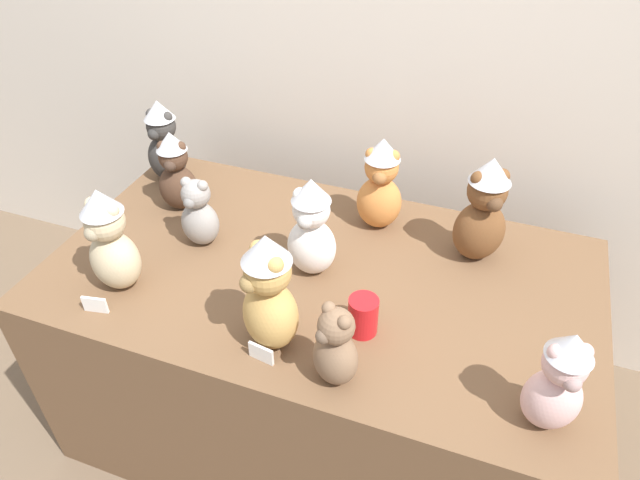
# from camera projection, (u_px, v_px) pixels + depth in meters

# --- Properties ---
(ground_plane) EXTENTS (10.00, 10.00, 0.00)m
(ground_plane) POSITION_uv_depth(u_px,v_px,m) (295.00, 478.00, 1.99)
(ground_plane) COLOR brown
(wall_back) EXTENTS (7.00, 0.08, 2.60)m
(wall_back) POSITION_uv_depth(u_px,v_px,m) (393.00, 14.00, 1.89)
(wall_back) COLOR silver
(wall_back) RESTS_ON ground_plane
(display_table) EXTENTS (1.63, 0.92, 0.75)m
(display_table) POSITION_uv_depth(u_px,v_px,m) (320.00, 354.00, 1.94)
(display_table) COLOR brown
(display_table) RESTS_ON ground_plane
(teddy_bear_honey) EXTENTS (0.21, 0.20, 0.35)m
(teddy_bear_honey) POSITION_uv_depth(u_px,v_px,m) (269.00, 294.00, 1.39)
(teddy_bear_honey) COLOR tan
(teddy_bear_honey) RESTS_ON display_table
(teddy_bear_charcoal) EXTENTS (0.15, 0.13, 0.31)m
(teddy_bear_charcoal) POSITION_uv_depth(u_px,v_px,m) (164.00, 142.00, 2.03)
(teddy_bear_charcoal) COLOR #383533
(teddy_bear_charcoal) RESTS_ON display_table
(teddy_bear_chestnut) EXTENTS (0.20, 0.19, 0.35)m
(teddy_bear_chestnut) POSITION_uv_depth(u_px,v_px,m) (483.00, 211.00, 1.67)
(teddy_bear_chestnut) COLOR brown
(teddy_bear_chestnut) RESTS_ON display_table
(teddy_bear_ginger) EXTENTS (0.16, 0.14, 0.32)m
(teddy_bear_ginger) POSITION_uv_depth(u_px,v_px,m) (380.00, 185.00, 1.80)
(teddy_bear_ginger) COLOR #D17F3D
(teddy_bear_ginger) RESTS_ON display_table
(teddy_bear_cocoa) EXTENTS (0.15, 0.14, 0.29)m
(teddy_bear_cocoa) POSITION_uv_depth(u_px,v_px,m) (176.00, 172.00, 1.89)
(teddy_bear_cocoa) COLOR #4C3323
(teddy_bear_cocoa) RESTS_ON display_table
(teddy_bear_blush) EXTENTS (0.16, 0.15, 0.29)m
(teddy_bear_blush) POSITION_uv_depth(u_px,v_px,m) (558.00, 382.00, 1.22)
(teddy_bear_blush) COLOR beige
(teddy_bear_blush) RESTS_ON display_table
(teddy_bear_mocha) EXTENTS (0.15, 0.15, 0.23)m
(teddy_bear_mocha) POSITION_uv_depth(u_px,v_px,m) (335.00, 348.00, 1.34)
(teddy_bear_mocha) COLOR #7F6047
(teddy_bear_mocha) RESTS_ON display_table
(teddy_bear_sand) EXTENTS (0.17, 0.15, 0.33)m
(teddy_bear_sand) POSITION_uv_depth(u_px,v_px,m) (111.00, 241.00, 1.57)
(teddy_bear_sand) COLOR #CCB78E
(teddy_bear_sand) RESTS_ON display_table
(teddy_bear_snow) EXTENTS (0.15, 0.13, 0.32)m
(teddy_bear_snow) POSITION_uv_depth(u_px,v_px,m) (311.00, 228.00, 1.62)
(teddy_bear_snow) COLOR white
(teddy_bear_snow) RESTS_ON display_table
(teddy_bear_ash) EXTENTS (0.12, 0.11, 0.23)m
(teddy_bear_ash) POSITION_uv_depth(u_px,v_px,m) (199.00, 214.00, 1.76)
(teddy_bear_ash) COLOR gray
(teddy_bear_ash) RESTS_ON display_table
(party_cup_red) EXTENTS (0.08, 0.08, 0.11)m
(party_cup_red) POSITION_uv_depth(u_px,v_px,m) (363.00, 316.00, 1.49)
(party_cup_red) COLOR red
(party_cup_red) RESTS_ON display_table
(name_card_front_left) EXTENTS (0.07, 0.02, 0.05)m
(name_card_front_left) POSITION_uv_depth(u_px,v_px,m) (261.00, 353.00, 1.43)
(name_card_front_left) COLOR white
(name_card_front_left) RESTS_ON display_table
(name_card_front_middle) EXTENTS (0.07, 0.02, 0.05)m
(name_card_front_middle) POSITION_uv_depth(u_px,v_px,m) (95.00, 305.00, 1.57)
(name_card_front_middle) COLOR white
(name_card_front_middle) RESTS_ON display_table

